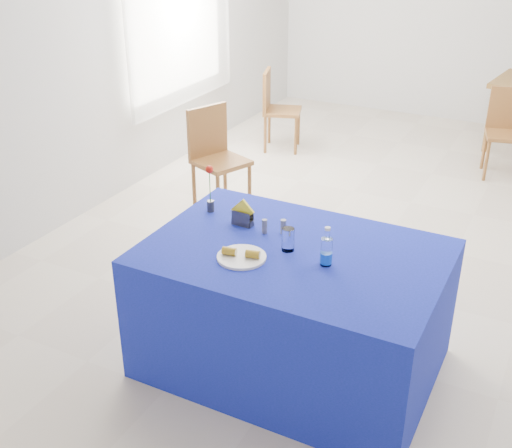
{
  "coord_description": "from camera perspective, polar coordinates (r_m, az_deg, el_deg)",
  "views": [
    {
      "loc": [
        1.17,
        -4.57,
        2.43
      ],
      "look_at": [
        -0.21,
        -1.89,
        0.92
      ],
      "focal_mm": 45.0,
      "sensor_mm": 36.0,
      "label": 1
    }
  ],
  "objects": [
    {
      "name": "curtain",
      "position": [
        6.51,
        -6.64,
        18.65
      ],
      "size": [
        0.04,
        1.75,
        1.85
      ],
      "primitive_type": "cube",
      "color": "white",
      "rests_on": "room_shell"
    },
    {
      "name": "plate",
      "position": [
        3.38,
        -1.29,
        -2.96
      ],
      "size": [
        0.26,
        0.26,
        0.01
      ],
      "primitive_type": "cylinder",
      "color": "silver",
      "rests_on": "blue_table"
    },
    {
      "name": "blue_table",
      "position": [
        3.66,
        3.27,
        -7.57
      ],
      "size": [
        1.6,
        1.1,
        0.76
      ],
      "color": "navy",
      "rests_on": "floor"
    },
    {
      "name": "water_bottle",
      "position": [
        3.31,
        6.27,
        -2.53
      ],
      "size": [
        0.06,
        0.06,
        0.21
      ],
      "color": "white",
      "rests_on": "blue_table"
    },
    {
      "name": "chair_win_a",
      "position": [
        5.56,
        -3.67,
        6.45
      ],
      "size": [
        0.52,
        0.52,
        0.9
      ],
      "rotation": [
        0.0,
        0.0,
        1.19
      ],
      "color": "brown",
      "rests_on": "floor"
    },
    {
      "name": "room_shell",
      "position": [
        4.77,
        13.41,
        17.68
      ],
      "size": [
        7.0,
        7.0,
        7.0
      ],
      "color": "silver",
      "rests_on": "ground"
    },
    {
      "name": "floor",
      "position": [
        5.31,
        11.45,
        -1.24
      ],
      "size": [
        7.0,
        7.0,
        0.0
      ],
      "primitive_type": "plane",
      "color": "beige",
      "rests_on": "ground"
    },
    {
      "name": "chair_bg_left",
      "position": [
        6.77,
        21.41,
        8.12
      ],
      "size": [
        0.46,
        0.46,
        0.85
      ],
      "rotation": [
        0.0,
        0.0,
        0.24
      ],
      "color": "brown",
      "rests_on": "floor"
    },
    {
      "name": "window_pane",
      "position": [
        6.55,
        -7.18,
        18.67
      ],
      "size": [
        0.04,
        1.5,
        1.6
      ],
      "primitive_type": "cube",
      "color": "white",
      "rests_on": "room_shell"
    },
    {
      "name": "salt_shaker",
      "position": [
        3.61,
        2.45,
        -0.24
      ],
      "size": [
        0.03,
        0.03,
        0.08
      ],
      "primitive_type": "cylinder",
      "color": "slate",
      "rests_on": "blue_table"
    },
    {
      "name": "drinking_glass",
      "position": [
        3.43,
        2.86,
        -1.38
      ],
      "size": [
        0.07,
        0.07,
        0.13
      ],
      "primitive_type": "cylinder",
      "color": "white",
      "rests_on": "blue_table"
    },
    {
      "name": "rose_vase",
      "position": [
        3.84,
        -4.11,
        3.04
      ],
      "size": [
        0.05,
        0.05,
        0.3
      ],
      "color": "#26262B",
      "rests_on": "blue_table"
    },
    {
      "name": "banana_pieces",
      "position": [
        3.36,
        -1.33,
        -2.57
      ],
      "size": [
        0.21,
        0.08,
        0.04
      ],
      "color": "yellow",
      "rests_on": "plate"
    },
    {
      "name": "chair_win_b",
      "position": [
        7.02,
        1.73,
        10.58
      ],
      "size": [
        0.49,
        0.49,
        0.86
      ],
      "rotation": [
        0.0,
        0.0,
        1.9
      ],
      "color": "brown",
      "rests_on": "floor"
    },
    {
      "name": "pepper_shaker",
      "position": [
        3.61,
        0.76,
        -0.21
      ],
      "size": [
        0.03,
        0.03,
        0.08
      ],
      "primitive_type": "cylinder",
      "color": "slate",
      "rests_on": "blue_table"
    },
    {
      "name": "napkin_holder",
      "position": [
        3.71,
        -1.19,
        0.61
      ],
      "size": [
        0.15,
        0.06,
        0.16
      ],
      "color": "#323337",
      "rests_on": "blue_table"
    }
  ]
}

